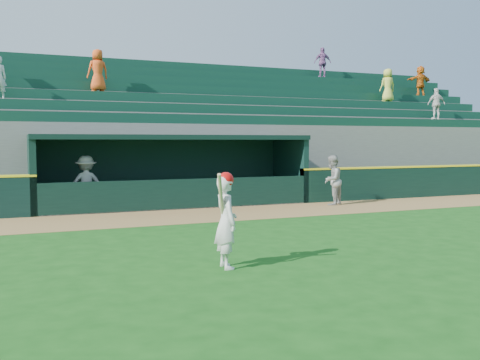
{
  "coord_description": "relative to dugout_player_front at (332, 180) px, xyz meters",
  "views": [
    {
      "loc": [
        -5.01,
        -10.41,
        2.25
      ],
      "look_at": [
        0.0,
        1.6,
        1.3
      ],
      "focal_mm": 40.0,
      "sensor_mm": 36.0,
      "label": 1
    }
  ],
  "objects": [
    {
      "name": "warning_track",
      "position": [
        -5.2,
        -0.72,
        -0.87
      ],
      "size": [
        40.0,
        3.0,
        0.01
      ],
      "primitive_type": "cube",
      "color": "olive",
      "rests_on": "ground"
    },
    {
      "name": "dugout",
      "position": [
        -5.2,
        2.38,
        0.48
      ],
      "size": [
        9.4,
        2.8,
        2.46
      ],
      "color": "slate",
      "rests_on": "ground"
    },
    {
      "name": "field_wall_right",
      "position": [
        7.05,
        0.93,
        -0.28
      ],
      "size": [
        15.5,
        0.3,
        1.2
      ],
      "primitive_type": "cube",
      "color": "black",
      "rests_on": "ground"
    },
    {
      "name": "dugout_player_front",
      "position": [
        0.0,
        0.0,
        0.0
      ],
      "size": [
        1.08,
        1.03,
        1.76
      ],
      "primitive_type": "imported",
      "rotation": [
        0.0,
        0.0,
        3.74
      ],
      "color": "#979792",
      "rests_on": "ground"
    },
    {
      "name": "batter_at_plate",
      "position": [
        -6.84,
        -7.31,
        -0.02
      ],
      "size": [
        0.53,
        0.76,
        1.72
      ],
      "color": "silver",
      "rests_on": "ground"
    },
    {
      "name": "wall_stripe_right",
      "position": [
        7.05,
        0.93,
        0.35
      ],
      "size": [
        15.5,
        0.32,
        0.06
      ],
      "primitive_type": "cube",
      "color": "yellow",
      "rests_on": "field_wall_right"
    },
    {
      "name": "stands",
      "position": [
        -5.2,
        6.94,
        1.52
      ],
      "size": [
        34.5,
        6.25,
        7.4
      ],
      "color": "slate",
      "rests_on": "ground"
    },
    {
      "name": "ground",
      "position": [
        -5.2,
        -5.62,
        -0.88
      ],
      "size": [
        120.0,
        120.0,
        0.0
      ],
      "primitive_type": "plane",
      "color": "#164B12",
      "rests_on": "ground"
    },
    {
      "name": "dugout_player_inside",
      "position": [
        -8.19,
        1.59,
        0.02
      ],
      "size": [
        1.19,
        0.72,
        1.79
      ],
      "primitive_type": "imported",
      "rotation": [
        0.0,
        0.0,
        3.09
      ],
      "color": "#9C9C97",
      "rests_on": "ground"
    }
  ]
}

